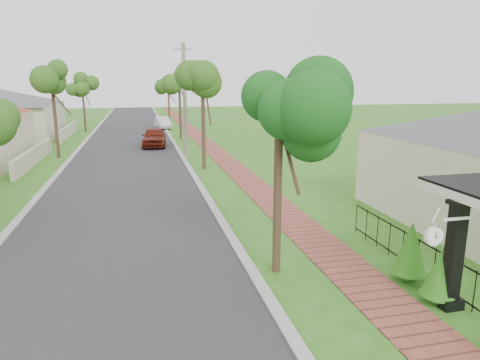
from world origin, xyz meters
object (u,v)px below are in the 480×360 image
object	(u,v)px
station_clock	(436,235)
parked_car_white	(163,123)
parked_car_red	(154,137)
near_tree	(279,124)
porch_post	(453,261)
utility_pole	(185,101)

from	to	relation	value
station_clock	parked_car_white	bearing A→B (deg)	94.67
parked_car_red	near_tree	xyz separation A→B (m)	(2.31, -24.03, 3.23)
parked_car_red	parked_car_white	xyz separation A→B (m)	(1.40, 13.21, -0.12)
porch_post	utility_pole	world-z (taller)	utility_pole
parked_car_red	utility_pole	xyz separation A→B (m)	(1.90, -5.74, 3.03)
porch_post	station_clock	bearing A→B (deg)	-154.97
parked_car_red	utility_pole	world-z (taller)	utility_pole
parked_car_red	parked_car_white	distance (m)	13.28
porch_post	station_clock	xyz separation A→B (m)	(-0.86, -0.40, 0.83)
parked_car_red	near_tree	distance (m)	24.36
parked_car_white	station_clock	world-z (taller)	station_clock
parked_car_red	station_clock	world-z (taller)	station_clock
near_tree	parked_car_white	bearing A→B (deg)	91.40
porch_post	parked_car_white	bearing A→B (deg)	95.93
utility_pole	station_clock	distance (m)	21.66
station_clock	porch_post	bearing A→B (deg)	25.03
parked_car_red	utility_pole	bearing A→B (deg)	-67.04
parked_car_red	station_clock	size ratio (longest dim) A/B	4.20
parked_car_red	near_tree	size ratio (longest dim) A/B	0.88
utility_pole	parked_car_red	bearing A→B (deg)	108.32
near_tree	station_clock	size ratio (longest dim) A/B	4.77
porch_post	parked_car_white	size ratio (longest dim) A/B	0.66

